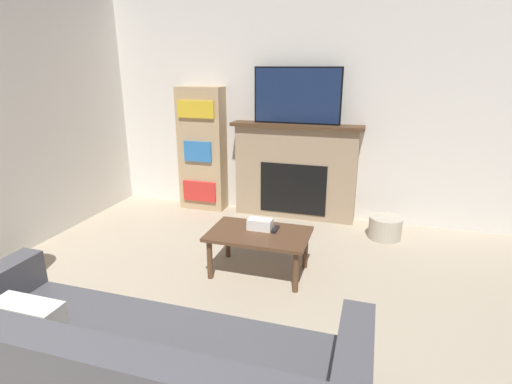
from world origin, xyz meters
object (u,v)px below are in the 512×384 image
tv (297,96)px  storage_basket (385,228)px  fireplace (295,171)px  coffee_table (259,238)px  bookshelf (202,150)px

tv → storage_basket: size_ratio=2.90×
fireplace → storage_basket: 1.25m
storage_basket → coffee_table: bearing=-134.1°
tv → bookshelf: size_ratio=0.65×
fireplace → bookshelf: (-1.22, -0.02, 0.20)m
coffee_table → storage_basket: 1.61m
tv → coffee_table: 1.89m
bookshelf → tv: bearing=0.1°
coffee_table → storage_basket: bearing=45.9°
bookshelf → storage_basket: (2.32, -0.35, -0.67)m
fireplace → storage_basket: (1.10, -0.37, -0.47)m
bookshelf → fireplace: bearing=1.1°
bookshelf → storage_basket: bearing=-8.6°
storage_basket → fireplace: bearing=161.3°
fireplace → bookshelf: bearing=-178.9°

